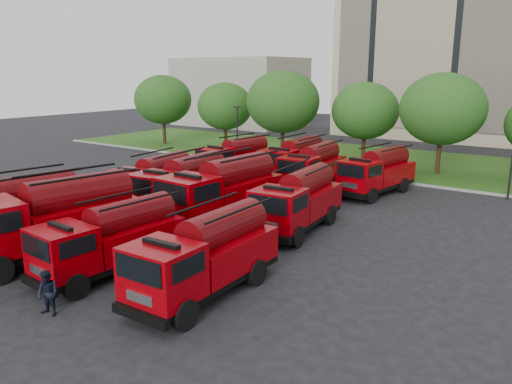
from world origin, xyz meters
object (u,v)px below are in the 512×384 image
fire_truck_0 (5,213)px  firefighter_4 (134,219)px  fire_truck_7 (298,201)px  fire_truck_2 (112,239)px  fire_truck_5 (184,185)px  fire_truck_6 (223,191)px  fire_truck_9 (295,160)px  firefighter_3 (200,293)px  firefighter_2 (182,276)px  fire_truck_1 (53,219)px  firefighter_5 (255,248)px  fire_truck_11 (377,172)px  fire_truck_10 (313,167)px  fire_truck_3 (206,255)px  fire_truck_8 (236,158)px  firefighter_1 (50,315)px  fire_truck_4 (154,181)px

fire_truck_0 → firefighter_4: size_ratio=4.30×
fire_truck_0 → fire_truck_7: 14.06m
fire_truck_2 → fire_truck_5: bearing=118.7°
fire_truck_6 → fire_truck_9: size_ratio=1.11×
firefighter_3 → firefighter_2: bearing=-62.5°
fire_truck_1 → fire_truck_5: 8.75m
fire_truck_5 → firefighter_5: fire_truck_5 is taller
fire_truck_1 → firefighter_3: (7.58, 0.99, -1.80)m
fire_truck_0 → fire_truck_11: fire_truck_0 is taller
fire_truck_2 → fire_truck_7: bearing=74.8°
fire_truck_7 → fire_truck_10: size_ratio=1.00×
fire_truck_9 → firefighter_2: size_ratio=3.81×
fire_truck_2 → firefighter_3: bearing=12.4°
fire_truck_3 → fire_truck_6: 9.00m
fire_truck_6 → fire_truck_7: (3.95, 1.29, -0.21)m
fire_truck_2 → fire_truck_3: bearing=12.6°
fire_truck_2 → fire_truck_3: 4.50m
fire_truck_6 → fire_truck_8: 12.02m
fire_truck_9 → fire_truck_7: bearing=-59.9°
fire_truck_8 → firefighter_1: bearing=-62.5°
firefighter_5 → firefighter_3: bearing=130.4°
fire_truck_7 → fire_truck_11: bearing=82.5°
fire_truck_9 → fire_truck_0: bearing=-101.3°
fire_truck_2 → fire_truck_5: (-3.87, 8.37, 0.17)m
fire_truck_4 → firefighter_2: fire_truck_4 is taller
fire_truck_7 → fire_truck_11: (0.34, 9.79, -0.04)m
fire_truck_1 → fire_truck_2: bearing=16.5°
fire_truck_10 → firefighter_4: 13.12m
fire_truck_6 → firefighter_3: 9.06m
fire_truck_0 → firefighter_4: bearing=88.6°
fire_truck_4 → fire_truck_10: fire_truck_10 is taller
fire_truck_4 → fire_truck_9: fire_truck_9 is taller
fire_truck_1 → fire_truck_2: fire_truck_1 is taller
fire_truck_3 → fire_truck_5: 11.33m
fire_truck_8 → firefighter_3: bearing=-50.5°
fire_truck_5 → firefighter_2: size_ratio=3.95×
fire_truck_2 → firefighter_2: (2.50, 1.39, -1.47)m
fire_truck_0 → fire_truck_10: 19.59m
fire_truck_5 → fire_truck_7: bearing=2.5°
firefighter_1 → firefighter_2: 5.23m
fire_truck_1 → fire_truck_6: fire_truck_1 is taller
fire_truck_0 → fire_truck_8: size_ratio=1.11×
firefighter_1 → fire_truck_8: bearing=102.8°
firefighter_1 → firefighter_4: 11.37m
fire_truck_5 → firefighter_4: 3.45m
fire_truck_4 → fire_truck_6: fire_truck_6 is taller
fire_truck_8 → fire_truck_5: bearing=-63.8°
fire_truck_2 → firefighter_4: 7.88m
fire_truck_5 → fire_truck_8: (-3.60, 9.62, -0.11)m
fire_truck_1 → firefighter_4: bearing=117.5°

